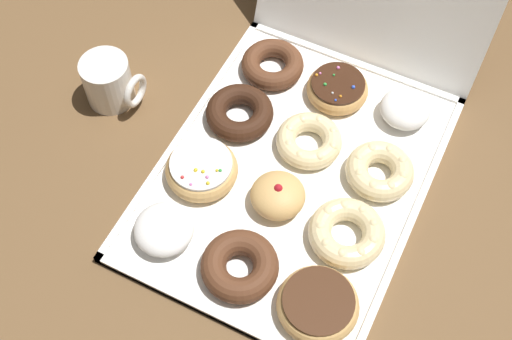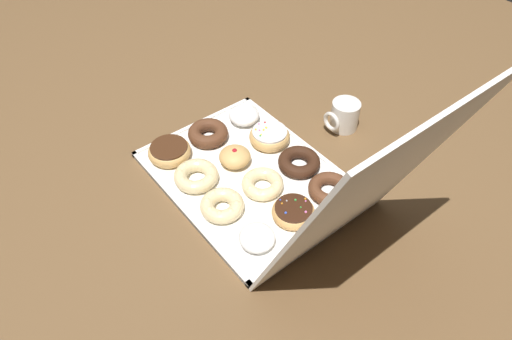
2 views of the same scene
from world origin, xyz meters
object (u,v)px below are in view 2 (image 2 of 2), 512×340
object	(u,v)px
chocolate_frosted_donut_2	(169,151)
sprinkle_donut_3	(269,136)
chocolate_cake_ring_donut_1	(209,133)
cruller_donut_7	(262,184)
coffee_mug	(344,115)
powdered_filled_donut_0	(244,115)
chocolate_cake_ring_donut_6	(299,162)
chocolate_cake_ring_donut_9	(330,189)
donut_box	(248,176)
powdered_filled_donut_11	(257,237)
sprinkle_donut_10	(293,212)
cruller_donut_5	(196,176)
jelly_filled_donut_4	(236,156)
cruller_donut_8	(222,205)

from	to	relation	value
chocolate_frosted_donut_2	sprinkle_donut_3	xyz separation A→B (m)	(-0.26, 0.12, 0.00)
chocolate_frosted_donut_2	chocolate_cake_ring_donut_1	bearing A→B (deg)	178.53
chocolate_cake_ring_donut_1	cruller_donut_7	size ratio (longest dim) A/B	1.06
chocolate_cake_ring_donut_1	coffee_mug	xyz separation A→B (m)	(-0.35, 0.20, 0.02)
powdered_filled_donut_0	coffee_mug	bearing A→B (deg)	138.39
powdered_filled_donut_0	chocolate_cake_ring_donut_6	world-z (taller)	powdered_filled_donut_0
chocolate_cake_ring_donut_9	donut_box	bearing A→B (deg)	-55.66
chocolate_cake_ring_donut_9	chocolate_frosted_donut_2	bearing A→B (deg)	-56.13
chocolate_cake_ring_donut_1	cruller_donut_7	distance (m)	0.25
powdered_filled_donut_11	sprinkle_donut_3	bearing A→B (deg)	-134.21
cruller_donut_7	sprinkle_donut_10	distance (m)	0.12
chocolate_cake_ring_donut_6	powdered_filled_donut_0	bearing A→B (deg)	-90.39
powdered_filled_donut_11	coffee_mug	distance (m)	0.50
chocolate_cake_ring_donut_1	cruller_donut_5	distance (m)	0.17
sprinkle_donut_3	chocolate_cake_ring_donut_1	bearing A→B (deg)	-43.69
sprinkle_donut_10	powdered_filled_donut_11	xyz separation A→B (m)	(0.12, 0.01, 0.00)
powdered_filled_donut_0	chocolate_cake_ring_donut_1	distance (m)	0.13
cruller_donut_5	sprinkle_donut_10	distance (m)	0.28
powdered_filled_donut_0	cruller_donut_5	bearing A→B (deg)	25.48
powdered_filled_donut_0	cruller_donut_5	distance (m)	0.28
jelly_filled_donut_4	powdered_filled_donut_11	xyz separation A→B (m)	(0.12, 0.25, -0.00)
donut_box	sprinkle_donut_10	bearing A→B (deg)	89.69
powdered_filled_donut_0	chocolate_cake_ring_donut_1	bearing A→B (deg)	-0.76
chocolate_cake_ring_donut_1	jelly_filled_donut_4	bearing A→B (deg)	90.19
donut_box	coffee_mug	xyz separation A→B (m)	(-0.35, 0.01, 0.04)
jelly_filled_donut_4	cruller_donut_8	size ratio (longest dim) A/B	0.78
powdered_filled_donut_0	chocolate_cake_ring_donut_6	distance (m)	0.25
sprinkle_donut_3	sprinkle_donut_10	xyz separation A→B (m)	(0.13, 0.25, -0.00)
donut_box	cruller_donut_5	xyz separation A→B (m)	(0.12, -0.07, 0.02)
donut_box	cruller_donut_8	xyz separation A→B (m)	(0.12, 0.06, 0.02)
chocolate_frosted_donut_2	powdered_filled_donut_11	size ratio (longest dim) A/B	1.40
chocolate_cake_ring_donut_1	chocolate_cake_ring_donut_6	size ratio (longest dim) A/B	1.01
jelly_filled_donut_4	powdered_filled_donut_11	distance (m)	0.28
cruller_donut_8	coffee_mug	size ratio (longest dim) A/B	1.06
sprinkle_donut_3	cruller_donut_5	xyz separation A→B (m)	(0.25, -0.00, -0.00)
powdered_filled_donut_0	cruller_donut_8	world-z (taller)	powdered_filled_donut_0
donut_box	jelly_filled_donut_4	size ratio (longest dim) A/B	6.22
chocolate_cake_ring_donut_6	chocolate_cake_ring_donut_9	distance (m)	0.12
chocolate_frosted_donut_2	cruller_donut_5	bearing A→B (deg)	93.00
chocolate_cake_ring_donut_1	cruller_donut_8	distance (m)	0.28
jelly_filled_donut_4	donut_box	bearing A→B (deg)	86.24
cruller_donut_7	chocolate_cake_ring_donut_9	bearing A→B (deg)	136.48
cruller_donut_7	donut_box	bearing A→B (deg)	-92.31
powdered_filled_donut_0	chocolate_cake_ring_donut_6	size ratio (longest dim) A/B	0.80
sprinkle_donut_3	jelly_filled_donut_4	world-z (taller)	jelly_filled_donut_4
chocolate_cake_ring_donut_1	chocolate_cake_ring_donut_9	bearing A→B (deg)	108.08
chocolate_cake_ring_donut_1	chocolate_cake_ring_donut_9	size ratio (longest dim) A/B	1.05
powdered_filled_donut_0	coffee_mug	size ratio (longest dim) A/B	0.89
chocolate_frosted_donut_2	sprinkle_donut_10	distance (m)	0.39
chocolate_cake_ring_donut_1	chocolate_cake_ring_donut_9	world-z (taller)	chocolate_cake_ring_donut_1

